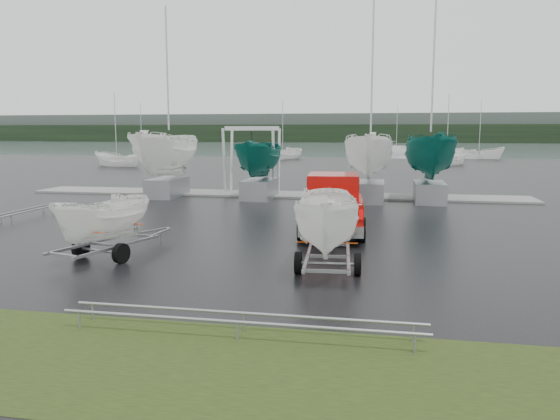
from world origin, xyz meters
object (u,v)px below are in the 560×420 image
(pickup_truck, at_px, (333,201))
(trailer_hitched, at_px, (329,171))
(boat_hoist, at_px, (252,151))
(trailer_parked, at_px, (102,183))

(pickup_truck, bearing_deg, trailer_hitched, -90.00)
(pickup_truck, distance_m, trailer_hitched, 6.93)
(trailer_hitched, relative_size, boat_hoist, 1.25)
(trailer_parked, bearing_deg, trailer_hitched, 12.87)
(pickup_truck, height_order, trailer_hitched, trailer_hitched)
(trailer_hitched, xyz_separation_m, boat_hoist, (-6.41, 17.56, -0.12))
(trailer_parked, relative_size, boat_hoist, 1.03)
(pickup_truck, relative_size, trailer_parked, 1.54)
(trailer_hitched, bearing_deg, boat_hoist, 105.79)
(trailer_hitched, xyz_separation_m, trailer_parked, (-6.77, 0.30, -0.47))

